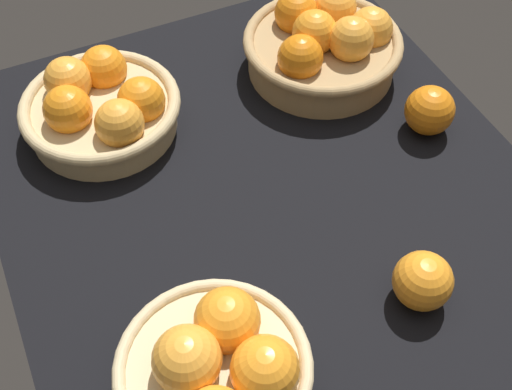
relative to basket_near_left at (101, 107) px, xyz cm
name	(u,v)px	position (x,y,z in cm)	size (l,w,h in cm)	color
market_tray	(272,203)	(22.53, 16.79, -5.61)	(84.00, 72.00, 3.00)	black
basket_near_left	(101,107)	(0.00, 0.00, 0.00)	(23.39, 23.39, 9.93)	tan
basket_far_left	(324,44)	(1.93, 35.61, 0.64)	(24.99, 24.99, 11.40)	tan
basket_near_right	(218,371)	(44.44, -0.39, 0.12)	(21.68, 21.68, 10.75)	#D3BC8C
loose_orange_front_gap	(423,281)	(44.06, 26.14, -0.48)	(7.27, 7.27, 7.27)	orange
loose_orange_back_gap	(430,110)	(20.34, 43.15, -0.46)	(7.30, 7.30, 7.30)	orange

